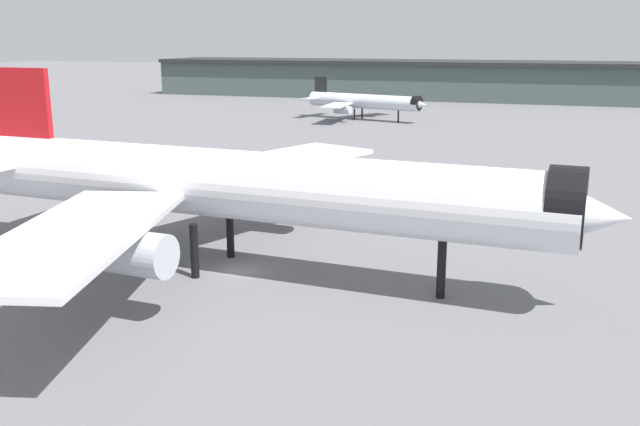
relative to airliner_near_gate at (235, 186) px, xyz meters
The scene contains 4 objects.
ground 7.75m from the airliner_near_gate, 48.26° to the right, with size 900.00×900.00×0.00m, color slate.
airliner_near_gate is the anchor object (origin of this frame).
airliner_far_taxiway 120.02m from the airliner_near_gate, 103.23° to the left, with size 35.44×31.78×10.45m.
terminal_building 188.69m from the airliner_near_gate, 91.66° to the left, with size 233.79×43.76×23.66m.
Camera 1 is at (29.17, -52.50, 20.40)m, focal length 39.30 mm.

